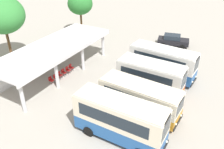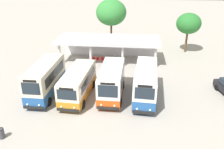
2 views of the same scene
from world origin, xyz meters
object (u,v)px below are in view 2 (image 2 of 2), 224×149
at_px(waiting_chair_fifth_seat, 111,60).
at_px(city_bus_fourth_amber, 146,82).
at_px(waiting_chair_second_from_end, 98,59).
at_px(waiting_chair_middle_seat, 102,59).
at_px(city_bus_second_in_row, 78,82).
at_px(waiting_chair_fourth_seat, 107,60).
at_px(waiting_chair_far_end_seat, 116,60).
at_px(waiting_chair_end_by_column, 94,59).
at_px(litter_bin_apron, 1,133).
at_px(city_bus_nearest_orange, 46,78).
at_px(city_bus_middle_cream, 112,81).

bearing_deg(waiting_chair_fifth_seat, city_bus_fourth_amber, -64.17).
distance_m(waiting_chair_second_from_end, waiting_chair_middle_seat, 0.66).
relative_size(city_bus_second_in_row, waiting_chair_second_from_end, 8.46).
bearing_deg(waiting_chair_fourth_seat, waiting_chair_far_end_seat, -0.40).
xyz_separation_m(waiting_chair_end_by_column, litter_bin_apron, (-4.40, -17.41, -0.07)).
bearing_deg(city_bus_nearest_orange, waiting_chair_second_from_end, 68.26).
xyz_separation_m(city_bus_fourth_amber, waiting_chair_fourth_seat, (-5.28, 9.62, -1.36)).
relative_size(city_bus_middle_cream, waiting_chair_fifth_seat, 7.66).
height_order(waiting_chair_end_by_column, waiting_chair_middle_seat, same).
bearing_deg(waiting_chair_end_by_column, city_bus_middle_cream, -68.91).
bearing_deg(waiting_chair_far_end_seat, city_bus_fourth_amber, -67.54).
bearing_deg(city_bus_nearest_orange, waiting_chair_end_by_column, 71.74).
relative_size(waiting_chair_fifth_seat, litter_bin_apron, 0.96).
distance_m(waiting_chair_second_from_end, waiting_chair_far_end_seat, 2.62).
height_order(city_bus_second_in_row, waiting_chair_fourth_seat, city_bus_second_in_row).
xyz_separation_m(city_bus_nearest_orange, waiting_chair_fifth_seat, (5.93, 9.89, -1.42)).
height_order(city_bus_second_in_row, city_bus_middle_cream, city_bus_middle_cream).
xyz_separation_m(city_bus_fourth_amber, waiting_chair_second_from_end, (-6.60, 9.61, -1.36)).
bearing_deg(waiting_chair_fifth_seat, waiting_chair_end_by_column, 177.09).
relative_size(waiting_chair_end_by_column, waiting_chair_fifth_seat, 1.00).
bearing_deg(waiting_chair_middle_seat, waiting_chair_end_by_column, 177.56).
height_order(waiting_chair_end_by_column, waiting_chair_fourth_seat, same).
bearing_deg(waiting_chair_end_by_column, waiting_chair_fourth_seat, -2.09).
xyz_separation_m(city_bus_middle_cream, waiting_chair_second_from_end, (-3.08, 9.59, -1.31)).
bearing_deg(city_bus_second_in_row, city_bus_nearest_orange, 178.89).
distance_m(city_bus_fourth_amber, waiting_chair_far_end_seat, 10.49).
bearing_deg(waiting_chair_fourth_seat, litter_bin_apron, -110.16).
distance_m(city_bus_second_in_row, city_bus_middle_cream, 3.55).
relative_size(city_bus_second_in_row, litter_bin_apron, 8.08).
xyz_separation_m(city_bus_nearest_orange, litter_bin_apron, (-1.09, -7.38, -1.49)).
distance_m(city_bus_fourth_amber, waiting_chair_second_from_end, 11.73).
height_order(city_bus_second_in_row, litter_bin_apron, city_bus_second_in_row).
height_order(city_bus_second_in_row, waiting_chair_fifth_seat, city_bus_second_in_row).
distance_m(city_bus_nearest_orange, city_bus_middle_cream, 7.05).
bearing_deg(waiting_chair_far_end_seat, waiting_chair_fifth_seat, -175.44).
bearing_deg(city_bus_second_in_row, waiting_chair_far_end_seat, 72.98).
bearing_deg(city_bus_nearest_orange, city_bus_second_in_row, -1.11).
xyz_separation_m(waiting_chair_fifth_seat, waiting_chair_far_end_seat, (0.66, 0.05, 0.00)).
height_order(city_bus_fourth_amber, waiting_chair_middle_seat, city_bus_fourth_amber).
distance_m(city_bus_nearest_orange, waiting_chair_fifth_seat, 11.62).
relative_size(city_bus_nearest_orange, city_bus_second_in_row, 0.99).
xyz_separation_m(city_bus_nearest_orange, waiting_chair_second_from_end, (3.96, 9.94, -1.42)).
bearing_deg(city_bus_middle_cream, waiting_chair_middle_seat, 104.12).
distance_m(waiting_chair_middle_seat, waiting_chair_far_end_seat, 1.97).
bearing_deg(litter_bin_apron, waiting_chair_fourth_seat, 69.84).
height_order(waiting_chair_fifth_seat, waiting_chair_far_end_seat, same).
relative_size(city_bus_middle_cream, waiting_chair_far_end_seat, 7.66).
bearing_deg(waiting_chair_middle_seat, city_bus_fourth_amber, -58.36).
height_order(waiting_chair_second_from_end, litter_bin_apron, litter_bin_apron).
bearing_deg(waiting_chair_second_from_end, litter_bin_apron, -106.27).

